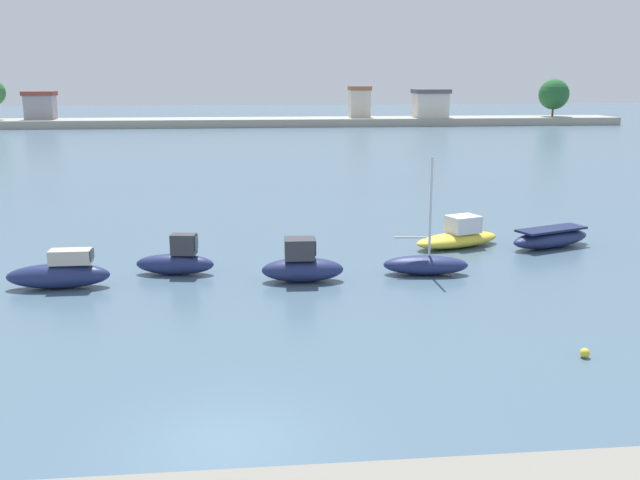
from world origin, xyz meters
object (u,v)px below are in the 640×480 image
at_px(moored_boat_0, 60,273).
at_px(moored_boat_5, 551,238).
at_px(moored_boat_1, 177,261).
at_px(moored_boat_2, 302,265).
at_px(moored_boat_4, 458,236).
at_px(mooring_buoy_2, 585,353).
at_px(moored_boat_3, 426,264).

distance_m(moored_boat_0, moored_boat_5, 22.87).
height_order(moored_boat_1, moored_boat_2, moored_boat_2).
bearing_deg(moored_boat_2, moored_boat_0, -178.39).
bearing_deg(moored_boat_4, moored_boat_1, 174.64).
height_order(moored_boat_0, mooring_buoy_2, moored_boat_0).
bearing_deg(moored_boat_2, moored_boat_5, 22.35).
bearing_deg(moored_boat_5, moored_boat_2, 178.87).
xyz_separation_m(moored_boat_4, moored_boat_5, (4.52, -0.57, -0.06)).
xyz_separation_m(moored_boat_1, moored_boat_5, (17.96, 3.07, -0.12)).
xyz_separation_m(moored_boat_1, moored_boat_3, (10.58, -1.12, -0.15)).
bearing_deg(moored_boat_1, moored_boat_0, -151.74).
height_order(moored_boat_3, moored_boat_4, moored_boat_3).
bearing_deg(moored_boat_1, moored_boat_4, 23.99).
bearing_deg(mooring_buoy_2, moored_boat_0, 152.55).
xyz_separation_m(moored_boat_2, mooring_buoy_2, (7.81, -9.01, -0.53)).
relative_size(moored_boat_0, moored_boat_2, 1.18).
height_order(moored_boat_0, moored_boat_4, moored_boat_0).
xyz_separation_m(moored_boat_0, moored_boat_1, (4.43, 1.56, -0.02)).
bearing_deg(moored_boat_4, moored_boat_5, -27.72).
relative_size(moored_boat_3, moored_boat_5, 1.03).
distance_m(moored_boat_1, moored_boat_5, 18.22).
bearing_deg(moored_boat_5, moored_boat_4, 151.35).
distance_m(moored_boat_3, mooring_buoy_2, 9.85).
distance_m(moored_boat_4, mooring_buoy_2, 14.30).
bearing_deg(moored_boat_0, moored_boat_5, 11.49).
relative_size(moored_boat_2, moored_boat_3, 0.68).
height_order(moored_boat_1, moored_boat_4, moored_boat_1).
relative_size(moored_boat_3, mooring_buoy_2, 16.86).
distance_m(moored_boat_0, moored_boat_2, 9.68).
height_order(moored_boat_5, mooring_buoy_2, moored_boat_5).
bearing_deg(moored_boat_3, moored_boat_5, 36.43).
height_order(moored_boat_2, moored_boat_4, moored_boat_2).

